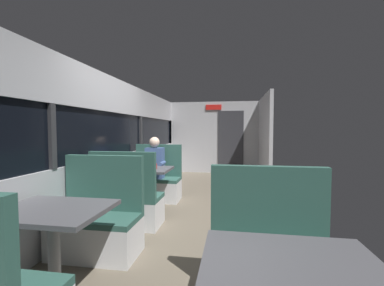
% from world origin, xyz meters
% --- Properties ---
extents(ground_plane, '(3.30, 9.20, 0.02)m').
position_xyz_m(ground_plane, '(0.00, 0.00, -0.01)').
color(ground_plane, '#665B4C').
extents(carriage_window_panel_left, '(0.09, 8.48, 2.30)m').
position_xyz_m(carriage_window_panel_left, '(-1.45, 0.00, 1.11)').
color(carriage_window_panel_left, '#B2B2B7').
rests_on(carriage_window_panel_left, ground_plane).
extents(carriage_end_bulkhead, '(2.90, 0.11, 2.30)m').
position_xyz_m(carriage_end_bulkhead, '(0.06, 4.19, 1.14)').
color(carriage_end_bulkhead, '#B2B2B7').
rests_on(carriage_end_bulkhead, ground_plane).
extents(carriage_aisle_panel_right, '(0.08, 2.40, 2.30)m').
position_xyz_m(carriage_aisle_panel_right, '(1.45, 3.00, 1.15)').
color(carriage_aisle_panel_right, '#B2B2B7').
rests_on(carriage_aisle_panel_right, ground_plane).
extents(dining_table_near_window, '(0.90, 0.70, 0.74)m').
position_xyz_m(dining_table_near_window, '(-0.89, -2.09, 0.64)').
color(dining_table_near_window, '#9E9EA3').
rests_on(dining_table_near_window, ground_plane).
extents(bench_near_window_facing_entry, '(0.95, 0.50, 1.10)m').
position_xyz_m(bench_near_window_facing_entry, '(-0.89, -1.39, 0.33)').
color(bench_near_window_facing_entry, silver).
rests_on(bench_near_window_facing_entry, ground_plane).
extents(dining_table_mid_window, '(0.90, 0.70, 0.74)m').
position_xyz_m(dining_table_mid_window, '(-0.89, 0.14, 0.64)').
color(dining_table_mid_window, '#9E9EA3').
rests_on(dining_table_mid_window, ground_plane).
extents(bench_mid_window_facing_end, '(0.95, 0.50, 1.10)m').
position_xyz_m(bench_mid_window_facing_end, '(-0.89, -0.56, 0.33)').
color(bench_mid_window_facing_end, silver).
rests_on(bench_mid_window_facing_end, ground_plane).
extents(bench_mid_window_facing_entry, '(0.95, 0.50, 1.10)m').
position_xyz_m(bench_mid_window_facing_entry, '(-0.89, 0.84, 0.33)').
color(bench_mid_window_facing_entry, silver).
rests_on(bench_mid_window_facing_entry, ground_plane).
extents(dining_table_front_aisle, '(0.90, 0.70, 0.74)m').
position_xyz_m(dining_table_front_aisle, '(0.89, -2.69, 0.64)').
color(dining_table_front_aisle, '#9E9EA3').
rests_on(dining_table_front_aisle, ground_plane).
extents(bench_front_aisle_facing_entry, '(0.95, 0.50, 1.10)m').
position_xyz_m(bench_front_aisle_facing_entry, '(0.89, -1.99, 0.33)').
color(bench_front_aisle_facing_entry, silver).
rests_on(bench_front_aisle_facing_entry, ground_plane).
extents(seated_passenger, '(0.47, 0.55, 1.26)m').
position_xyz_m(seated_passenger, '(-0.89, 0.76, 0.54)').
color(seated_passenger, '#26262D').
rests_on(seated_passenger, ground_plane).
extents(coffee_cup_primary, '(0.07, 0.07, 0.09)m').
position_xyz_m(coffee_cup_primary, '(-0.69, 0.11, 0.79)').
color(coffee_cup_primary, '#B23333').
rests_on(coffee_cup_primary, dining_table_mid_window).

